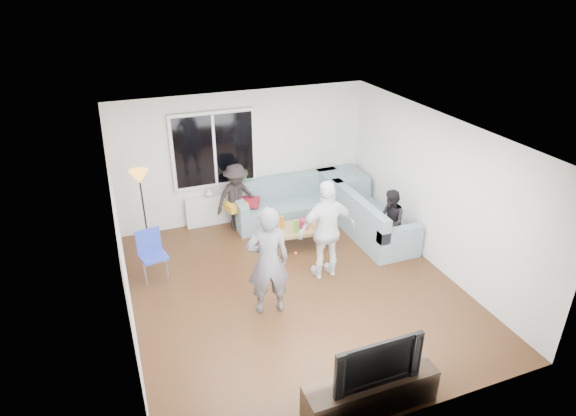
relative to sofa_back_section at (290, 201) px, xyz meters
name	(u,v)px	position (x,y,z in m)	size (l,w,h in m)	color
floor	(296,289)	(-0.79, -2.27, -0.45)	(5.00, 5.50, 0.04)	#56351C
ceiling	(297,131)	(-0.79, -2.27, 2.20)	(5.00, 5.50, 0.04)	white
wall_back	(244,157)	(-0.79, 0.50, 0.88)	(5.00, 0.04, 2.60)	silver
wall_front	(398,333)	(-0.79, -5.04, 0.88)	(5.00, 0.04, 2.60)	silver
wall_left	(120,248)	(-3.31, -2.27, 0.88)	(0.04, 5.50, 2.60)	silver
wall_right	(437,192)	(1.73, -2.27, 0.88)	(0.04, 5.50, 2.60)	silver
window_frame	(214,149)	(-1.39, 0.42, 1.12)	(1.62, 0.06, 1.47)	white
window_glass	(214,150)	(-1.39, 0.38, 1.12)	(1.50, 0.02, 1.35)	black
window_mullion	(215,150)	(-1.39, 0.37, 1.12)	(0.05, 0.03, 1.35)	white
radiator	(219,209)	(-1.39, 0.38, -0.11)	(1.30, 0.12, 0.62)	silver
potted_plant	(242,183)	(-0.89, 0.35, 0.38)	(0.21, 0.17, 0.38)	#28642B
vase	(209,193)	(-1.56, 0.35, 0.28)	(0.16, 0.16, 0.17)	silver
sofa_back_section	(290,201)	(0.00, 0.00, 0.00)	(2.30, 0.85, 0.85)	slate
sofa_right_section	(373,216)	(1.23, -1.18, 0.00)	(0.85, 2.00, 0.85)	slate
sofa_corner	(342,192)	(1.16, 0.00, 0.00)	(0.85, 0.85, 0.85)	slate
cushion_yellow	(236,206)	(-1.13, -0.02, 0.09)	(0.38, 0.32, 0.14)	gold
cushion_red	(250,202)	(-0.83, 0.06, 0.09)	(0.36, 0.30, 0.13)	maroon
coffee_table	(300,236)	(-0.21, -1.05, -0.22)	(1.10, 0.60, 0.40)	#8E6544
pitcher	(304,224)	(-0.17, -1.10, 0.06)	(0.17, 0.17, 0.17)	maroon
side_chair	(154,257)	(-2.84, -1.20, 0.01)	(0.40, 0.40, 0.86)	#2A3EB6
floor_lamp	(144,212)	(-2.84, -0.22, 0.36)	(0.32, 0.32, 1.56)	orange
player_left	(268,261)	(-1.36, -2.63, 0.43)	(0.63, 0.41, 1.72)	#56555B
player_right	(327,230)	(-0.17, -2.07, 0.42)	(0.99, 0.41, 1.69)	silver
spectator_right	(390,221)	(1.23, -1.74, 0.16)	(0.57, 0.44, 1.17)	black
spectator_back	(237,197)	(-1.10, 0.03, 0.25)	(0.87, 0.50, 1.34)	black
tv_console	(370,393)	(-0.86, -4.77, -0.20)	(1.60, 0.40, 0.44)	#332519
television	(374,358)	(-0.86, -4.77, 0.32)	(1.07, 0.14, 0.61)	black
bottle_a	(282,222)	(-0.54, -0.99, 0.10)	(0.07, 0.07, 0.24)	#C35D0B
bottle_b	(296,226)	(-0.36, -1.22, 0.10)	(0.08, 0.08, 0.24)	#409F1C
bottle_d	(315,221)	(0.02, -1.17, 0.11)	(0.07, 0.07, 0.26)	orange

